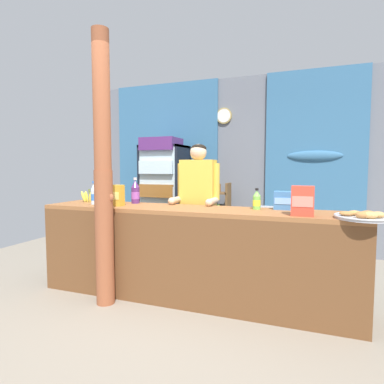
{
  "coord_description": "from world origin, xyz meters",
  "views": [
    {
      "loc": [
        1.18,
        -2.52,
        1.34
      ],
      "look_at": [
        0.03,
        0.67,
        1.08
      ],
      "focal_mm": 29.21,
      "sensor_mm": 36.0,
      "label": 1
    }
  ],
  "objects_px": {
    "shopkeeper": "(198,196)",
    "soda_bottle_grape_soda": "(135,192)",
    "snack_box_crackers": "(303,201)",
    "pastry_tray": "(364,216)",
    "timber_post": "(103,176)",
    "drink_fridge": "(164,189)",
    "soda_bottle_lime_soda": "(257,200)",
    "plastic_lawn_chair": "(273,233)",
    "bottle_shelf_rack": "(215,215)",
    "banana_bunch": "(90,197)",
    "stall_counter": "(186,245)",
    "soda_bottle_water": "(94,194)",
    "snack_box_choco_powder": "(114,195)",
    "soda_bottle_orange_soda": "(302,203)",
    "snack_box_biscuit": "(284,200)"
  },
  "relations": [
    {
      "from": "shopkeeper",
      "to": "soda_bottle_grape_soda",
      "type": "height_order",
      "value": "shopkeeper"
    },
    {
      "from": "snack_box_crackers",
      "to": "shopkeeper",
      "type": "bearing_deg",
      "value": 150.96
    },
    {
      "from": "pastry_tray",
      "to": "timber_post",
      "type": "bearing_deg",
      "value": -174.54
    },
    {
      "from": "drink_fridge",
      "to": "soda_bottle_lime_soda",
      "type": "relative_size",
      "value": 8.75
    },
    {
      "from": "timber_post",
      "to": "plastic_lawn_chair",
      "type": "height_order",
      "value": "timber_post"
    },
    {
      "from": "bottle_shelf_rack",
      "to": "snack_box_crackers",
      "type": "distance_m",
      "value": 2.54
    },
    {
      "from": "bottle_shelf_rack",
      "to": "shopkeeper",
      "type": "height_order",
      "value": "shopkeeper"
    },
    {
      "from": "shopkeeper",
      "to": "banana_bunch",
      "type": "xyz_separation_m",
      "value": [
        -1.24,
        -0.35,
        -0.02
      ]
    },
    {
      "from": "bottle_shelf_rack",
      "to": "soda_bottle_grape_soda",
      "type": "relative_size",
      "value": 3.74
    },
    {
      "from": "stall_counter",
      "to": "banana_bunch",
      "type": "xyz_separation_m",
      "value": [
        -1.32,
        0.23,
        0.42
      ]
    },
    {
      "from": "soda_bottle_water",
      "to": "soda_bottle_lime_soda",
      "type": "xyz_separation_m",
      "value": [
        1.76,
        0.18,
        -0.02
      ]
    },
    {
      "from": "plastic_lawn_chair",
      "to": "drink_fridge",
      "type": "bearing_deg",
      "value": 164.81
    },
    {
      "from": "stall_counter",
      "to": "snack_box_choco_powder",
      "type": "xyz_separation_m",
      "value": [
        -0.83,
        0.02,
        0.47
      ]
    },
    {
      "from": "pastry_tray",
      "to": "banana_bunch",
      "type": "bearing_deg",
      "value": 174.16
    },
    {
      "from": "drink_fridge",
      "to": "shopkeeper",
      "type": "height_order",
      "value": "drink_fridge"
    },
    {
      "from": "snack_box_choco_powder",
      "to": "bottle_shelf_rack",
      "type": "bearing_deg",
      "value": 74.83
    },
    {
      "from": "plastic_lawn_chair",
      "to": "soda_bottle_water",
      "type": "distance_m",
      "value": 2.29
    },
    {
      "from": "snack_box_crackers",
      "to": "banana_bunch",
      "type": "distance_m",
      "value": 2.4
    },
    {
      "from": "plastic_lawn_chair",
      "to": "soda_bottle_water",
      "type": "relative_size",
      "value": 3.33
    },
    {
      "from": "timber_post",
      "to": "banana_bunch",
      "type": "bearing_deg",
      "value": 138.05
    },
    {
      "from": "snack_box_choco_powder",
      "to": "snack_box_crackers",
      "type": "distance_m",
      "value": 1.9
    },
    {
      "from": "soda_bottle_grape_soda",
      "to": "soda_bottle_orange_soda",
      "type": "height_order",
      "value": "soda_bottle_grape_soda"
    },
    {
      "from": "bottle_shelf_rack",
      "to": "snack_box_choco_powder",
      "type": "height_order",
      "value": "snack_box_choco_powder"
    },
    {
      "from": "timber_post",
      "to": "soda_bottle_lime_soda",
      "type": "distance_m",
      "value": 1.51
    },
    {
      "from": "plastic_lawn_chair",
      "to": "snack_box_biscuit",
      "type": "relative_size",
      "value": 4.42
    },
    {
      "from": "drink_fridge",
      "to": "pastry_tray",
      "type": "xyz_separation_m",
      "value": [
        2.61,
        -1.86,
        -0.03
      ]
    },
    {
      "from": "snack_box_crackers",
      "to": "snack_box_biscuit",
      "type": "distance_m",
      "value": 0.42
    },
    {
      "from": "snack_box_crackers",
      "to": "banana_bunch",
      "type": "height_order",
      "value": "snack_box_crackers"
    },
    {
      "from": "timber_post",
      "to": "snack_box_choco_powder",
      "type": "distance_m",
      "value": 0.37
    },
    {
      "from": "soda_bottle_lime_soda",
      "to": "pastry_tray",
      "type": "distance_m",
      "value": 0.93
    },
    {
      "from": "shopkeeper",
      "to": "soda_bottle_lime_soda",
      "type": "distance_m",
      "value": 0.8
    },
    {
      "from": "soda_bottle_water",
      "to": "pastry_tray",
      "type": "height_order",
      "value": "soda_bottle_water"
    },
    {
      "from": "stall_counter",
      "to": "soda_bottle_grape_soda",
      "type": "height_order",
      "value": "soda_bottle_grape_soda"
    },
    {
      "from": "soda_bottle_water",
      "to": "snack_box_crackers",
      "type": "xyz_separation_m",
      "value": [
        2.19,
        -0.11,
        0.02
      ]
    },
    {
      "from": "timber_post",
      "to": "snack_box_biscuit",
      "type": "bearing_deg",
      "value": 20.13
    },
    {
      "from": "plastic_lawn_chair",
      "to": "snack_box_biscuit",
      "type": "xyz_separation_m",
      "value": [
        0.19,
        -0.99,
        0.53
      ]
    },
    {
      "from": "drink_fridge",
      "to": "bottle_shelf_rack",
      "type": "relative_size",
      "value": 1.64
    },
    {
      "from": "shopkeeper",
      "to": "soda_bottle_grape_soda",
      "type": "relative_size",
      "value": 5.47
    },
    {
      "from": "snack_box_crackers",
      "to": "pastry_tray",
      "type": "distance_m",
      "value": 0.47
    },
    {
      "from": "snack_box_biscuit",
      "to": "pastry_tray",
      "type": "xyz_separation_m",
      "value": [
        0.63,
        -0.39,
        -0.07
      ]
    },
    {
      "from": "bottle_shelf_rack",
      "to": "shopkeeper",
      "type": "distance_m",
      "value": 1.54
    },
    {
      "from": "bottle_shelf_rack",
      "to": "soda_bottle_grape_soda",
      "type": "distance_m",
      "value": 1.87
    },
    {
      "from": "stall_counter",
      "to": "snack_box_crackers",
      "type": "xyz_separation_m",
      "value": [
        1.06,
        -0.06,
        0.48
      ]
    },
    {
      "from": "shopkeeper",
      "to": "snack_box_biscuit",
      "type": "bearing_deg",
      "value": -14.52
    },
    {
      "from": "snack_box_crackers",
      "to": "bottle_shelf_rack",
      "type": "bearing_deg",
      "value": 122.75
    },
    {
      "from": "drink_fridge",
      "to": "snack_box_choco_powder",
      "type": "relative_size",
      "value": 8.11
    },
    {
      "from": "soda_bottle_lime_soda",
      "to": "banana_bunch",
      "type": "distance_m",
      "value": 1.96
    },
    {
      "from": "soda_bottle_water",
      "to": "banana_bunch",
      "type": "height_order",
      "value": "soda_bottle_water"
    },
    {
      "from": "plastic_lawn_chair",
      "to": "soda_bottle_orange_soda",
      "type": "height_order",
      "value": "soda_bottle_orange_soda"
    },
    {
      "from": "stall_counter",
      "to": "drink_fridge",
      "type": "height_order",
      "value": "drink_fridge"
    }
  ]
}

